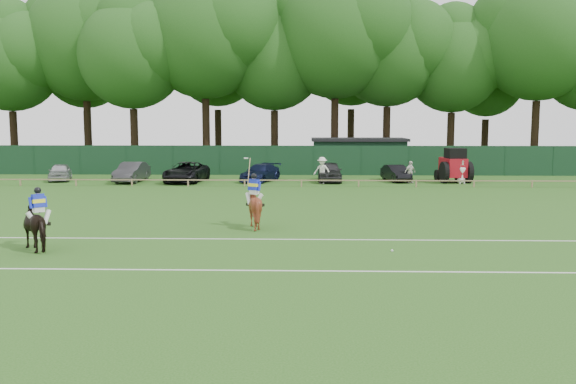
{
  "coord_description": "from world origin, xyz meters",
  "views": [
    {
      "loc": [
        1.32,
        -24.46,
        4.66
      ],
      "look_at": [
        0.5,
        3.0,
        1.4
      ],
      "focal_mm": 38.0,
      "sensor_mm": 36.0,
      "label": 1
    }
  ],
  "objects_px": {
    "horse_dark": "(39,226)",
    "utility_shed": "(359,155)",
    "hatch_grey": "(330,172)",
    "spectator_left": "(322,170)",
    "estate_black": "(396,173)",
    "spectator_right": "(462,172)",
    "sedan_silver": "(60,172)",
    "sedan_grey": "(132,172)",
    "horse_chestnut": "(254,207)",
    "sedan_navy": "(260,173)",
    "polo_ball": "(392,251)",
    "suv_black": "(186,172)",
    "tractor": "(454,166)",
    "spectator_mid": "(410,172)"
  },
  "relations": [
    {
      "from": "polo_ball",
      "to": "suv_black",
      "type": "bearing_deg",
      "value": 116.61
    },
    {
      "from": "spectator_mid",
      "to": "spectator_right",
      "type": "distance_m",
      "value": 3.75
    },
    {
      "from": "estate_black",
      "to": "spectator_mid",
      "type": "height_order",
      "value": "spectator_mid"
    },
    {
      "from": "suv_black",
      "to": "estate_black",
      "type": "height_order",
      "value": "suv_black"
    },
    {
      "from": "polo_ball",
      "to": "sedan_silver",
      "type": "bearing_deg",
      "value": 131.55
    },
    {
      "from": "horse_chestnut",
      "to": "estate_black",
      "type": "bearing_deg",
      "value": -84.57
    },
    {
      "from": "spectator_right",
      "to": "polo_ball",
      "type": "relative_size",
      "value": 19.56
    },
    {
      "from": "horse_chestnut",
      "to": "sedan_grey",
      "type": "xyz_separation_m",
      "value": [
        -10.9,
        19.24,
        -0.18
      ]
    },
    {
      "from": "horse_chestnut",
      "to": "sedan_navy",
      "type": "bearing_deg",
      "value": -56.93
    },
    {
      "from": "spectator_left",
      "to": "horse_dark",
      "type": "bearing_deg",
      "value": -102.84
    },
    {
      "from": "suv_black",
      "to": "tractor",
      "type": "bearing_deg",
      "value": 6.54
    },
    {
      "from": "horse_dark",
      "to": "hatch_grey",
      "type": "bearing_deg",
      "value": -158.71
    },
    {
      "from": "horse_dark",
      "to": "polo_ball",
      "type": "bearing_deg",
      "value": 135.95
    },
    {
      "from": "horse_dark",
      "to": "spectator_left",
      "type": "distance_m",
      "value": 25.57
    },
    {
      "from": "hatch_grey",
      "to": "spectator_right",
      "type": "relative_size",
      "value": 2.51
    },
    {
      "from": "horse_chestnut",
      "to": "spectator_left",
      "type": "xyz_separation_m",
      "value": [
        3.42,
        18.42,
        0.06
      ]
    },
    {
      "from": "suv_black",
      "to": "utility_shed",
      "type": "bearing_deg",
      "value": 38.88
    },
    {
      "from": "spectator_mid",
      "to": "utility_shed",
      "type": "bearing_deg",
      "value": 74.44
    },
    {
      "from": "horse_dark",
      "to": "horse_chestnut",
      "type": "bearing_deg",
      "value": 168.97
    },
    {
      "from": "horse_dark",
      "to": "estate_black",
      "type": "xyz_separation_m",
      "value": [
        16.46,
        25.09,
        -0.25
      ]
    },
    {
      "from": "spectator_left",
      "to": "utility_shed",
      "type": "relative_size",
      "value": 0.23
    },
    {
      "from": "horse_dark",
      "to": "utility_shed",
      "type": "height_order",
      "value": "utility_shed"
    },
    {
      "from": "sedan_silver",
      "to": "sedan_grey",
      "type": "bearing_deg",
      "value": -25.05
    },
    {
      "from": "hatch_grey",
      "to": "spectator_mid",
      "type": "relative_size",
      "value": 2.67
    },
    {
      "from": "horse_chestnut",
      "to": "spectator_left",
      "type": "height_order",
      "value": "spectator_left"
    },
    {
      "from": "sedan_silver",
      "to": "hatch_grey",
      "type": "distance_m",
      "value": 20.74
    },
    {
      "from": "sedan_silver",
      "to": "estate_black",
      "type": "bearing_deg",
      "value": -16.33
    },
    {
      "from": "estate_black",
      "to": "utility_shed",
      "type": "distance_m",
      "value": 8.38
    },
    {
      "from": "polo_ball",
      "to": "hatch_grey",
      "type": "bearing_deg",
      "value": 92.97
    },
    {
      "from": "horse_chestnut",
      "to": "spectator_mid",
      "type": "height_order",
      "value": "horse_chestnut"
    },
    {
      "from": "spectator_left",
      "to": "spectator_right",
      "type": "bearing_deg",
      "value": 14.1
    },
    {
      "from": "suv_black",
      "to": "tractor",
      "type": "relative_size",
      "value": 1.66
    },
    {
      "from": "hatch_grey",
      "to": "estate_black",
      "type": "height_order",
      "value": "hatch_grey"
    },
    {
      "from": "sedan_silver",
      "to": "sedan_grey",
      "type": "relative_size",
      "value": 0.86
    },
    {
      "from": "suv_black",
      "to": "polo_ball",
      "type": "xyz_separation_m",
      "value": [
        12.09,
        -24.13,
        -0.7
      ]
    },
    {
      "from": "spectator_mid",
      "to": "hatch_grey",
      "type": "bearing_deg",
      "value": 136.38
    },
    {
      "from": "sedan_grey",
      "to": "utility_shed",
      "type": "distance_m",
      "value": 20.04
    },
    {
      "from": "horse_dark",
      "to": "spectator_mid",
      "type": "distance_m",
      "value": 29.3
    },
    {
      "from": "hatch_grey",
      "to": "spectator_left",
      "type": "xyz_separation_m",
      "value": [
        -0.61,
        -1.56,
        0.23
      ]
    },
    {
      "from": "suv_black",
      "to": "spectator_mid",
      "type": "bearing_deg",
      "value": 4.0
    },
    {
      "from": "spectator_left",
      "to": "polo_ball",
      "type": "bearing_deg",
      "value": -73.25
    },
    {
      "from": "sedan_grey",
      "to": "spectator_mid",
      "type": "bearing_deg",
      "value": 1.62
    },
    {
      "from": "spectator_mid",
      "to": "spectator_right",
      "type": "bearing_deg",
      "value": -34.79
    },
    {
      "from": "hatch_grey",
      "to": "tractor",
      "type": "bearing_deg",
      "value": -1.15
    },
    {
      "from": "utility_shed",
      "to": "sedan_silver",
      "type": "bearing_deg",
      "value": -160.7
    },
    {
      "from": "spectator_mid",
      "to": "horse_dark",
      "type": "bearing_deg",
      "value": -159.26
    },
    {
      "from": "tractor",
      "to": "spectator_right",
      "type": "bearing_deg",
      "value": -72.95
    },
    {
      "from": "estate_black",
      "to": "spectator_left",
      "type": "height_order",
      "value": "spectator_left"
    },
    {
      "from": "horse_chestnut",
      "to": "hatch_grey",
      "type": "bearing_deg",
      "value": -71.85
    },
    {
      "from": "horse_chestnut",
      "to": "tractor",
      "type": "height_order",
      "value": "tractor"
    }
  ]
}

